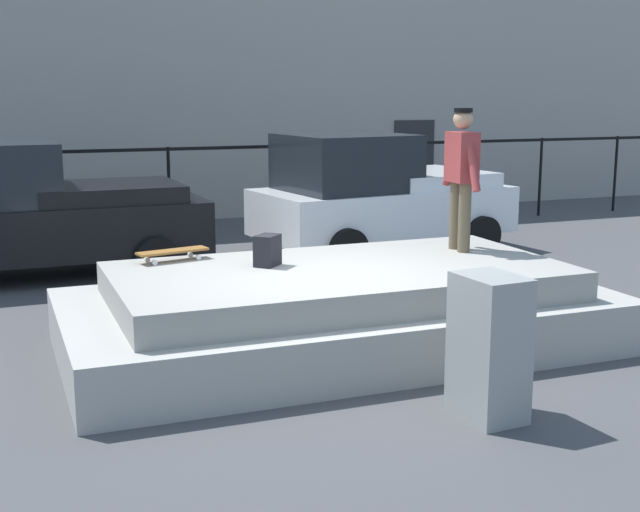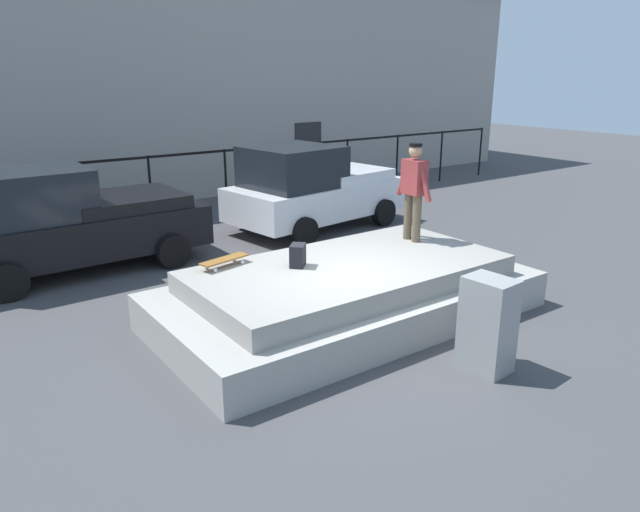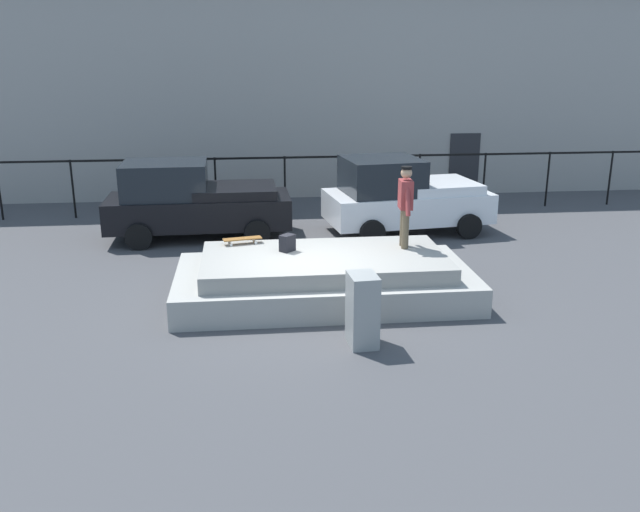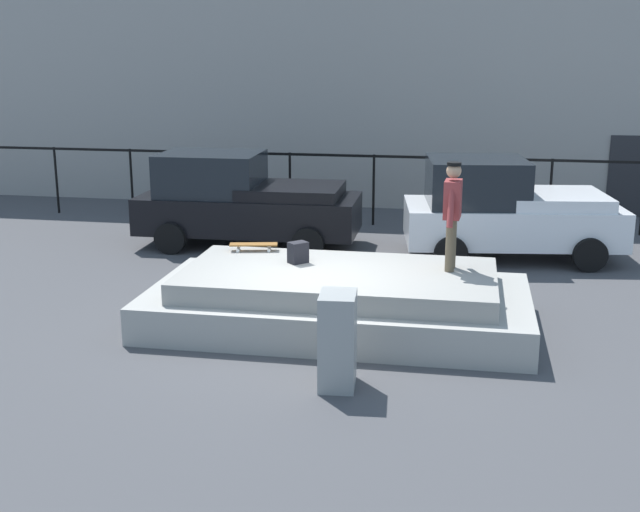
% 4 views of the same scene
% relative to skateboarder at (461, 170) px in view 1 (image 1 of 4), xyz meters
% --- Properties ---
extents(ground_plane, '(60.00, 60.00, 0.00)m').
position_rel_skateboarder_xyz_m(ground_plane, '(-1.96, -0.80, -1.77)').
color(ground_plane, '#424244').
extents(concrete_ledge, '(5.68, 2.93, 0.85)m').
position_rel_skateboarder_xyz_m(concrete_ledge, '(-1.64, -0.37, -1.39)').
color(concrete_ledge, '#9E9B93').
rests_on(concrete_ledge, ground_plane).
extents(skateboarder, '(0.27, 0.83, 1.61)m').
position_rel_skateboarder_xyz_m(skateboarder, '(0.00, 0.00, 0.00)').
color(skateboarder, brown).
rests_on(skateboarder, concrete_ledge).
extents(skateboard, '(0.80, 0.36, 0.12)m').
position_rel_skateboarder_xyz_m(skateboard, '(-3.19, 0.58, -0.82)').
color(skateboard, brown).
rests_on(skateboard, concrete_ledge).
extents(backpack, '(0.34, 0.34, 0.33)m').
position_rel_skateboarder_xyz_m(backpack, '(-2.32, -0.03, -0.76)').
color(backpack, black).
rests_on(backpack, concrete_ledge).
extents(car_black_pickup_near, '(4.60, 2.15, 1.95)m').
position_rel_skateboarder_xyz_m(car_black_pickup_near, '(-4.44, 4.31, -0.82)').
color(car_black_pickup_near, black).
rests_on(car_black_pickup_near, ground_plane).
extents(car_white_pickup_mid, '(4.39, 2.64, 1.97)m').
position_rel_skateboarder_xyz_m(car_white_pickup_mid, '(0.95, 4.27, -0.81)').
color(car_white_pickup_mid, white).
rests_on(car_white_pickup_mid, ground_plane).
extents(utility_box, '(0.48, 0.63, 1.20)m').
position_rel_skateboarder_xyz_m(utility_box, '(-1.28, -2.65, -1.18)').
color(utility_box, gray).
rests_on(utility_box, ground_plane).
extents(fence_row, '(24.06, 0.06, 1.67)m').
position_rel_skateboarder_xyz_m(fence_row, '(-1.96, 6.83, -0.60)').
color(fence_row, black).
rests_on(fence_row, ground_plane).
extents(warehouse_building, '(30.79, 7.56, 6.64)m').
position_rel_skateboarder_xyz_m(warehouse_building, '(-1.96, 12.52, 1.56)').
color(warehouse_building, gray).
rests_on(warehouse_building, ground_plane).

